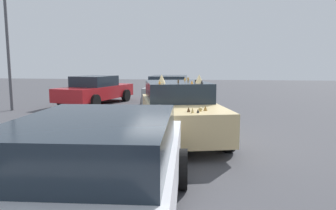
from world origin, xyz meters
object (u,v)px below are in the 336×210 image
object	(u,v)px
art_car_decorated	(179,110)
lot_lamp_post	(7,41)
parked_sedan_row_back_far	(96,90)
parked_sedan_behind_left	(98,175)
parked_sedan_behind_right	(168,90)

from	to	relation	value
art_car_decorated	lot_lamp_post	world-z (taller)	lot_lamp_post
parked_sedan_row_back_far	parked_sedan_behind_left	bearing A→B (deg)	-145.51
art_car_decorated	parked_sedan_row_back_far	distance (m)	8.07
art_car_decorated	parked_sedan_behind_left	distance (m)	4.88
parked_sedan_behind_left	lot_lamp_post	bearing A→B (deg)	34.86
parked_sedan_behind_right	parked_sedan_row_back_far	world-z (taller)	parked_sedan_behind_right
lot_lamp_post	parked_sedan_row_back_far	bearing A→B (deg)	-47.47
parked_sedan_behind_right	parked_sedan_behind_left	world-z (taller)	parked_sedan_behind_right
parked_sedan_row_back_far	lot_lamp_post	world-z (taller)	lot_lamp_post
parked_sedan_behind_right	lot_lamp_post	size ratio (longest dim) A/B	0.88
parked_sedan_behind_left	parked_sedan_row_back_far	distance (m)	12.16
art_car_decorated	lot_lamp_post	distance (m)	8.78
parked_sedan_behind_right	parked_sedan_behind_left	distance (m)	11.21
parked_sedan_behind_right	parked_sedan_behind_left	size ratio (longest dim) A/B	0.94
art_car_decorated	parked_sedan_row_back_far	world-z (taller)	art_car_decorated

